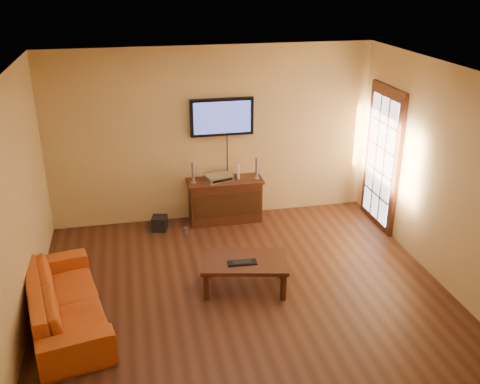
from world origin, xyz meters
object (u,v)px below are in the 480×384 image
object	(u,v)px
television	(222,117)
subwoofer	(160,223)
coffee_table	(245,263)
keyboard	(242,263)
speaker_right	(257,169)
bottle	(186,232)
sofa	(64,293)
media_console	(225,200)
game_console	(239,172)
av_receiver	(219,178)
speaker_left	(193,174)

from	to	relation	value
television	subwoofer	world-z (taller)	television
coffee_table	keyboard	xyz separation A→B (m)	(-0.05, -0.08, 0.06)
speaker_right	bottle	bearing A→B (deg)	-160.71
sofa	bottle	bearing A→B (deg)	-52.82
speaker_right	coffee_table	bearing A→B (deg)	-107.69
speaker_right	keyboard	bearing A→B (deg)	-108.35
media_console	keyboard	distance (m)	2.05
sofa	bottle	distance (m)	2.38
coffee_table	keyboard	distance (m)	0.11
media_console	television	bearing A→B (deg)	90.00
television	subwoofer	distance (m)	1.88
bottle	keyboard	xyz separation A→B (m)	(0.51, -1.59, 0.33)
media_console	coffee_table	xyz separation A→B (m)	(-0.12, -1.96, 0.00)
speaker_right	television	bearing A→B (deg)	155.99
sofa	game_console	distance (m)	3.38
game_console	keyboard	world-z (taller)	game_console
media_console	television	xyz separation A→B (m)	(0.00, 0.19, 1.29)
sofa	keyboard	bearing A→B (deg)	-96.59
media_console	subwoofer	bearing A→B (deg)	-173.32
television	av_receiver	distance (m)	0.93
speaker_left	keyboard	size ratio (longest dim) A/B	0.89
game_console	speaker_right	bearing A→B (deg)	-7.11
av_receiver	game_console	size ratio (longest dim) A/B	2.01
game_console	television	bearing A→B (deg)	157.47
av_receiver	subwoofer	xyz separation A→B (m)	(-0.95, -0.14, -0.62)
television	speaker_left	size ratio (longest dim) A/B	3.01
media_console	game_console	xyz separation A→B (m)	(0.23, 0.04, 0.44)
coffee_table	television	bearing A→B (deg)	86.77
speaker_left	keyboard	world-z (taller)	speaker_left
coffee_table	game_console	xyz separation A→B (m)	(0.35, 2.01, 0.43)
bottle	keyboard	world-z (taller)	keyboard
media_console	speaker_left	distance (m)	0.69
coffee_table	game_console	bearing A→B (deg)	80.16
coffee_table	sofa	world-z (taller)	sofa
television	speaker_right	size ratio (longest dim) A/B	2.93
speaker_left	sofa	bearing A→B (deg)	-128.25
speaker_right	av_receiver	size ratio (longest dim) A/B	0.85
subwoofer	coffee_table	bearing A→B (deg)	-50.08
subwoofer	media_console	bearing A→B (deg)	19.97
av_receiver	subwoofer	world-z (taller)	av_receiver
bottle	av_receiver	bearing A→B (deg)	37.95
sofa	speaker_left	bearing A→B (deg)	-49.95
speaker_right	game_console	world-z (taller)	speaker_right
television	av_receiver	world-z (taller)	television
sofa	bottle	world-z (taller)	sofa
sofa	speaker_right	xyz separation A→B (m)	(2.73, 2.19, 0.46)
subwoofer	bottle	world-z (taller)	subwoofer
television	bottle	xyz separation A→B (m)	(-0.69, -0.63, -1.55)
speaker_right	subwoofer	bearing A→B (deg)	-176.73
game_console	subwoofer	size ratio (longest dim) A/B	0.88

